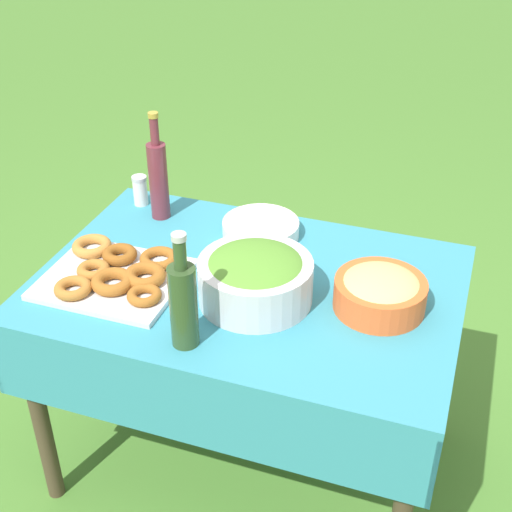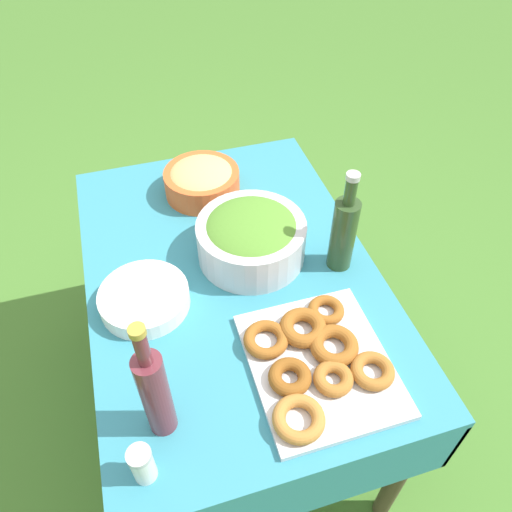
{
  "view_description": "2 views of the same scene",
  "coord_description": "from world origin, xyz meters",
  "px_view_note": "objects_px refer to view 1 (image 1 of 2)",
  "views": [
    {
      "loc": [
        0.55,
        -1.52,
        1.82
      ],
      "look_at": [
        0.03,
        -0.01,
        0.8
      ],
      "focal_mm": 50.0,
      "sensor_mm": 36.0,
      "label": 1
    },
    {
      "loc": [
        -0.91,
        0.2,
        1.73
      ],
      "look_at": [
        0.0,
        -0.07,
        0.74
      ],
      "focal_mm": 35.0,
      "sensor_mm": 36.0,
      "label": 2
    }
  ],
  "objects_px": {
    "pasta_bowl": "(380,291)",
    "olive_oil_bottle": "(183,302)",
    "wine_bottle": "(158,177)",
    "salad_bowl": "(255,277)",
    "donut_platter": "(116,274)",
    "plate_stack": "(261,229)"
  },
  "relations": [
    {
      "from": "wine_bottle",
      "to": "plate_stack",
      "type": "bearing_deg",
      "value": -1.5
    },
    {
      "from": "salad_bowl",
      "to": "olive_oil_bottle",
      "type": "distance_m",
      "value": 0.25
    },
    {
      "from": "salad_bowl",
      "to": "olive_oil_bottle",
      "type": "relative_size",
      "value": 0.98
    },
    {
      "from": "donut_platter",
      "to": "plate_stack",
      "type": "height_order",
      "value": "donut_platter"
    },
    {
      "from": "pasta_bowl",
      "to": "olive_oil_bottle",
      "type": "xyz_separation_m",
      "value": [
        -0.42,
        -0.3,
        0.07
      ]
    },
    {
      "from": "pasta_bowl",
      "to": "plate_stack",
      "type": "bearing_deg",
      "value": 149.31
    },
    {
      "from": "salad_bowl",
      "to": "olive_oil_bottle",
      "type": "bearing_deg",
      "value": -114.35
    },
    {
      "from": "salad_bowl",
      "to": "olive_oil_bottle",
      "type": "height_order",
      "value": "olive_oil_bottle"
    },
    {
      "from": "plate_stack",
      "to": "pasta_bowl",
      "type": "bearing_deg",
      "value": -30.69
    },
    {
      "from": "salad_bowl",
      "to": "plate_stack",
      "type": "bearing_deg",
      "value": 106.38
    },
    {
      "from": "plate_stack",
      "to": "olive_oil_bottle",
      "type": "relative_size",
      "value": 0.75
    },
    {
      "from": "plate_stack",
      "to": "wine_bottle",
      "type": "relative_size",
      "value": 0.67
    },
    {
      "from": "plate_stack",
      "to": "olive_oil_bottle",
      "type": "bearing_deg",
      "value": -90.97
    },
    {
      "from": "donut_platter",
      "to": "olive_oil_bottle",
      "type": "distance_m",
      "value": 0.36
    },
    {
      "from": "salad_bowl",
      "to": "donut_platter",
      "type": "xyz_separation_m",
      "value": [
        -0.39,
        -0.04,
        -0.05
      ]
    },
    {
      "from": "olive_oil_bottle",
      "to": "wine_bottle",
      "type": "bearing_deg",
      "value": 120.93
    },
    {
      "from": "pasta_bowl",
      "to": "plate_stack",
      "type": "xyz_separation_m",
      "value": [
        -0.41,
        0.24,
        -0.03
      ]
    },
    {
      "from": "pasta_bowl",
      "to": "olive_oil_bottle",
      "type": "height_order",
      "value": "olive_oil_bottle"
    },
    {
      "from": "pasta_bowl",
      "to": "wine_bottle",
      "type": "distance_m",
      "value": 0.79
    },
    {
      "from": "salad_bowl",
      "to": "plate_stack",
      "type": "height_order",
      "value": "salad_bowl"
    },
    {
      "from": "salad_bowl",
      "to": "wine_bottle",
      "type": "bearing_deg",
      "value": 143.04
    },
    {
      "from": "pasta_bowl",
      "to": "plate_stack",
      "type": "height_order",
      "value": "pasta_bowl"
    }
  ]
}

